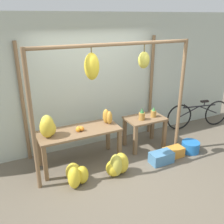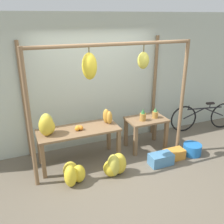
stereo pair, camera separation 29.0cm
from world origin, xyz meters
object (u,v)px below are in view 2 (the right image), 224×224
orange_pile (79,128)px  banana_pile_ground_right (114,166)px  banana_pile_on_table (47,125)px  pineapple_cluster (148,115)px  parked_bicycle (204,116)px  fruit_crate_white (161,159)px  papaya_pile (108,117)px  banana_pile_ground_left (73,173)px  fruit_crate_purple (174,154)px  blue_bucket (192,149)px

orange_pile → banana_pile_ground_right: bearing=-53.2°
banana_pile_on_table → pineapple_cluster: (2.08, -0.01, -0.11)m
banana_pile_ground_right → banana_pile_on_table: bearing=147.8°
parked_bicycle → banana_pile_ground_right: bearing=-161.5°
fruit_crate_white → papaya_pile: papaya_pile is taller
banana_pile_ground_right → pineapple_cluster: bearing=31.8°
banana_pile_ground_left → fruit_crate_white: banana_pile_ground_left is taller
papaya_pile → banana_pile_ground_left: bearing=-144.6°
banana_pile_ground_left → banana_pile_ground_right: size_ratio=1.01×
banana_pile_ground_right → fruit_crate_purple: bearing=1.8°
pineapple_cluster → fruit_crate_white: 0.96m
fruit_crate_white → blue_bucket: (0.82, 0.08, 0.00)m
blue_bucket → papaya_pile: papaya_pile is taller
orange_pile → parked_bicycle: 3.35m
parked_bicycle → papaya_pile: size_ratio=5.85×
banana_pile_on_table → orange_pile: 0.59m
orange_pile → banana_pile_ground_left: bearing=-116.9°
fruit_crate_purple → fruit_crate_white: bearing=-168.7°
blue_bucket → fruit_crate_purple: bearing=-179.1°
banana_pile_on_table → banana_pile_ground_left: banana_pile_on_table is taller
banana_pile_ground_right → papaya_pile: size_ratio=1.67×
fruit_crate_white → blue_bucket: blue_bucket is taller
orange_pile → banana_pile_ground_right: 0.97m
banana_pile_ground_left → fruit_crate_purple: bearing=-0.7°
banana_pile_ground_left → banana_pile_ground_right: 0.76m
fruit_crate_white → blue_bucket: bearing=5.5°
pineapple_cluster → fruit_crate_white: size_ratio=0.95×
orange_pile → pineapple_cluster: 1.51m
orange_pile → parked_bicycle: bearing=5.5°
banana_pile_on_table → papaya_pile: banana_pile_on_table is taller
banana_pile_on_table → fruit_crate_white: bearing=-18.8°
papaya_pile → fruit_crate_purple: (1.18, -0.67, -0.75)m
banana_pile_on_table → banana_pile_ground_right: (1.04, -0.65, -0.70)m
banana_pile_ground_left → fruit_crate_white: size_ratio=1.10×
blue_bucket → parked_bicycle: parked_bicycle is taller
fruit_crate_white → banana_pile_ground_right: bearing=178.3°
banana_pile_ground_right → banana_pile_ground_left: bearing=174.8°
banana_pile_ground_right → papaya_pile: papaya_pile is taller
fruit_crate_white → orange_pile: bearing=155.5°
pineapple_cluster → banana_pile_ground_right: pineapple_cluster is taller
orange_pile → pineapple_cluster: pineapple_cluster is taller
banana_pile_ground_left → fruit_crate_white: (1.72, -0.10, -0.07)m
banana_pile_ground_right → fruit_crate_purple: size_ratio=1.21×
pineapple_cluster → fruit_crate_purple: (0.29, -0.60, -0.69)m
banana_pile_ground_left → fruit_crate_purple: (2.08, -0.03, -0.08)m
fruit_crate_purple → pineapple_cluster: bearing=115.7°
orange_pile → banana_pile_ground_right: (0.47, -0.63, -0.56)m
parked_bicycle → orange_pile: bearing=-174.5°
banana_pile_ground_left → orange_pile: bearing=63.1°
parked_bicycle → fruit_crate_purple: 1.77m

